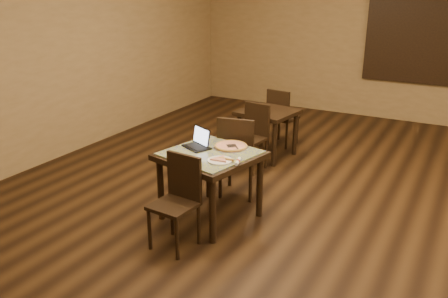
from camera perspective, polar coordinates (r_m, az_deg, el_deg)
The scene contains 17 objects.
ground at distance 4.94m, azimuth 9.61°, elevation -10.71°, with size 10.00×10.00×0.00m, color black.
wall_back at distance 9.22m, azimuth 20.94°, elevation 12.34°, with size 8.00×0.02×3.00m, color #94794B.
wall_left at distance 6.76m, azimuth -23.85°, elevation 9.73°, with size 0.02×10.00×3.00m, color #94794B.
mural at distance 9.12m, azimuth 24.10°, elevation 12.19°, with size 2.34×0.05×1.64m.
tiled_table at distance 5.03m, azimuth -1.66°, elevation -1.50°, with size 1.10×1.10×0.76m.
chair_main_near at distance 4.61m, azimuth -5.49°, elevation -5.63°, with size 0.43×0.43×0.91m.
chair_main_far at distance 5.56m, azimuth 1.68°, elevation -0.41°, with size 0.51×0.51×1.01m.
laptop at distance 5.15m, azimuth -3.05°, elevation 0.85°, with size 0.35×0.34×0.20m.
plate at distance 4.74m, azimuth -0.48°, elevation -1.40°, with size 0.25×0.25×0.01m, color white.
pizza_slice at distance 4.74m, azimuth -0.48°, elevation -1.22°, with size 0.20×0.20×0.02m, color beige, non-canonical shape.
pizza_pan at distance 5.14m, azimuth 0.83°, elevation 0.23°, with size 0.38×0.38×0.01m, color silver.
pizza_whole at distance 5.13m, azimuth 0.83°, elevation 0.39°, with size 0.36×0.36×0.02m.
spatula at distance 5.10m, azimuth 0.93°, elevation 0.37°, with size 0.10×0.24×0.01m, color silver.
napkin_roll at distance 4.69m, azimuth 1.67°, elevation -1.50°, with size 0.08×0.17×0.04m.
other_table_b at distance 6.93m, azimuth 5.30°, elevation 3.70°, with size 0.84×0.84×0.70m.
other_table_b_chair_near at distance 6.48m, azimuth 3.49°, elevation 1.97°, with size 0.44×0.44×0.90m.
other_table_b_chair_far at distance 7.42m, azimuth 6.84°, elevation 4.16°, with size 0.44×0.44×0.90m.
Camera 1 is at (1.31, -4.07, 2.48)m, focal length 38.00 mm.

